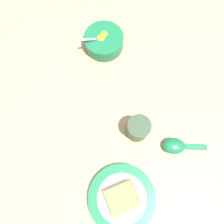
{
  "coord_description": "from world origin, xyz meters",
  "views": [
    {
      "loc": [
        0.17,
        0.07,
        0.72
      ],
      "look_at": [
        -0.01,
        -0.05,
        0.02
      ],
      "focal_mm": 35.0,
      "sensor_mm": 36.0,
      "label": 1
    }
  ],
  "objects_px": {
    "soup_spoon": "(177,146)",
    "drinking_cup": "(138,128)",
    "egg_bowl": "(104,41)",
    "toast_plate": "(122,198)",
    "toast_sandwich": "(122,198)"
  },
  "relations": [
    {
      "from": "soup_spoon",
      "to": "drinking_cup",
      "type": "relative_size",
      "value": 1.69
    },
    {
      "from": "egg_bowl",
      "to": "toast_plate",
      "type": "bearing_deg",
      "value": 39.59
    },
    {
      "from": "egg_bowl",
      "to": "soup_spoon",
      "type": "bearing_deg",
      "value": 65.2
    },
    {
      "from": "egg_bowl",
      "to": "toast_plate",
      "type": "xyz_separation_m",
      "value": [
        0.42,
        0.35,
        -0.02
      ]
    },
    {
      "from": "drinking_cup",
      "to": "toast_plate",
      "type": "bearing_deg",
      "value": 19.0
    },
    {
      "from": "soup_spoon",
      "to": "drinking_cup",
      "type": "bearing_deg",
      "value": -79.62
    },
    {
      "from": "toast_sandwich",
      "to": "soup_spoon",
      "type": "bearing_deg",
      "value": 164.37
    },
    {
      "from": "toast_sandwich",
      "to": "drinking_cup",
      "type": "relative_size",
      "value": 1.41
    },
    {
      "from": "toast_plate",
      "to": "soup_spoon",
      "type": "xyz_separation_m",
      "value": [
        -0.23,
        0.06,
        0.01
      ]
    },
    {
      "from": "egg_bowl",
      "to": "drinking_cup",
      "type": "relative_size",
      "value": 1.72
    },
    {
      "from": "egg_bowl",
      "to": "toast_sandwich",
      "type": "relative_size",
      "value": 1.22
    },
    {
      "from": "egg_bowl",
      "to": "toast_plate",
      "type": "relative_size",
      "value": 0.69
    },
    {
      "from": "toast_sandwich",
      "to": "egg_bowl",
      "type": "bearing_deg",
      "value": -140.33
    },
    {
      "from": "egg_bowl",
      "to": "drinking_cup",
      "type": "bearing_deg",
      "value": 52.24
    },
    {
      "from": "egg_bowl",
      "to": "toast_sandwich",
      "type": "xyz_separation_m",
      "value": [
        0.42,
        0.35,
        0.0
      ]
    }
  ]
}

